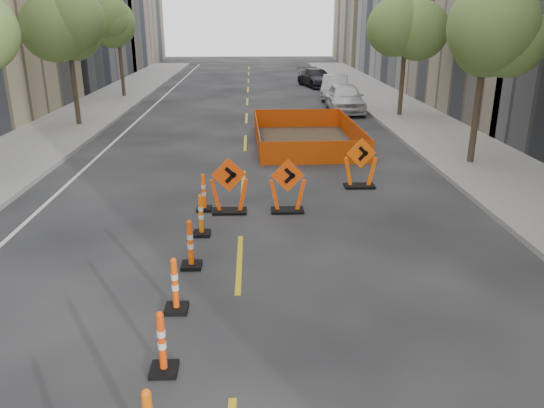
{
  "coord_description": "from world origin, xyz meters",
  "views": [
    {
      "loc": [
        0.34,
        -6.8,
        5.21
      ],
      "look_at": [
        0.76,
        4.82,
        1.1
      ],
      "focal_mm": 35.0,
      "sensor_mm": 36.0,
      "label": 1
    }
  ],
  "objects_px": {
    "chevron_sign_center": "(288,186)",
    "channelizer_3": "(162,342)",
    "channelizer_4": "(175,285)",
    "parked_car_far": "(316,78)",
    "channelizer_7": "(204,192)",
    "channelizer_6": "(201,215)",
    "parked_car_near": "(345,98)",
    "chevron_sign_right": "(361,163)",
    "channelizer_5": "(190,244)",
    "chevron_sign_left": "(229,185)",
    "parked_car_mid": "(335,87)"
  },
  "relations": [
    {
      "from": "parked_car_near",
      "to": "channelizer_5",
      "type": "bearing_deg",
      "value": -107.64
    },
    {
      "from": "chevron_sign_left",
      "to": "chevron_sign_right",
      "type": "distance_m",
      "value": 4.67
    },
    {
      "from": "channelizer_7",
      "to": "parked_car_far",
      "type": "relative_size",
      "value": 0.23
    },
    {
      "from": "chevron_sign_right",
      "to": "chevron_sign_center",
      "type": "bearing_deg",
      "value": -149.02
    },
    {
      "from": "channelizer_3",
      "to": "channelizer_5",
      "type": "bearing_deg",
      "value": 89.43
    },
    {
      "from": "channelizer_3",
      "to": "chevron_sign_left",
      "type": "height_order",
      "value": "chevron_sign_left"
    },
    {
      "from": "parked_car_near",
      "to": "parked_car_far",
      "type": "xyz_separation_m",
      "value": [
        -0.28,
        11.83,
        -0.13
      ]
    },
    {
      "from": "channelizer_7",
      "to": "chevron_sign_center",
      "type": "relative_size",
      "value": 0.7
    },
    {
      "from": "chevron_sign_center",
      "to": "channelizer_7",
      "type": "bearing_deg",
      "value": 170.28
    },
    {
      "from": "chevron_sign_left",
      "to": "parked_car_far",
      "type": "distance_m",
      "value": 29.01
    },
    {
      "from": "channelizer_3",
      "to": "channelizer_7",
      "type": "relative_size",
      "value": 0.99
    },
    {
      "from": "channelizer_3",
      "to": "chevron_sign_left",
      "type": "xyz_separation_m",
      "value": [
        0.75,
        7.1,
        0.26
      ]
    },
    {
      "from": "channelizer_5",
      "to": "parked_car_mid",
      "type": "height_order",
      "value": "parked_car_mid"
    },
    {
      "from": "channelizer_6",
      "to": "channelizer_7",
      "type": "bearing_deg",
      "value": 92.75
    },
    {
      "from": "channelizer_7",
      "to": "chevron_sign_left",
      "type": "height_order",
      "value": "chevron_sign_left"
    },
    {
      "from": "channelizer_7",
      "to": "parked_car_mid",
      "type": "bearing_deg",
      "value": 72.24
    },
    {
      "from": "channelizer_6",
      "to": "chevron_sign_left",
      "type": "distance_m",
      "value": 1.76
    },
    {
      "from": "channelizer_4",
      "to": "chevron_sign_left",
      "type": "relative_size",
      "value": 0.68
    },
    {
      "from": "channelizer_5",
      "to": "parked_car_near",
      "type": "distance_m",
      "value": 21.15
    },
    {
      "from": "channelizer_4",
      "to": "chevron_sign_center",
      "type": "relative_size",
      "value": 0.71
    },
    {
      "from": "channelizer_7",
      "to": "chevron_sign_left",
      "type": "xyz_separation_m",
      "value": [
        0.73,
        -0.22,
        0.26
      ]
    },
    {
      "from": "channelizer_4",
      "to": "channelizer_5",
      "type": "bearing_deg",
      "value": 87.33
    },
    {
      "from": "channelizer_5",
      "to": "parked_car_near",
      "type": "xyz_separation_m",
      "value": [
        6.72,
        20.05,
        0.26
      ]
    },
    {
      "from": "channelizer_4",
      "to": "parked_car_far",
      "type": "xyz_separation_m",
      "value": [
        6.53,
        33.71,
        0.15
      ]
    },
    {
      "from": "chevron_sign_left",
      "to": "parked_car_far",
      "type": "xyz_separation_m",
      "value": [
        5.73,
        28.44,
        -0.11
      ]
    },
    {
      "from": "channelizer_4",
      "to": "channelizer_7",
      "type": "xyz_separation_m",
      "value": [
        0.06,
        5.49,
        -0.0
      ]
    },
    {
      "from": "channelizer_6",
      "to": "parked_car_far",
      "type": "bearing_deg",
      "value": 78.02
    },
    {
      "from": "channelizer_4",
      "to": "parked_car_far",
      "type": "bearing_deg",
      "value": 79.04
    },
    {
      "from": "channelizer_3",
      "to": "channelizer_5",
      "type": "distance_m",
      "value": 3.66
    },
    {
      "from": "channelizer_7",
      "to": "channelizer_6",
      "type": "bearing_deg",
      "value": -87.25
    },
    {
      "from": "channelizer_6",
      "to": "parked_car_near",
      "type": "distance_m",
      "value": 19.4
    },
    {
      "from": "channelizer_3",
      "to": "channelizer_7",
      "type": "xyz_separation_m",
      "value": [
        0.01,
        7.32,
        0.01
      ]
    },
    {
      "from": "channelizer_6",
      "to": "chevron_sign_right",
      "type": "relative_size",
      "value": 0.66
    },
    {
      "from": "channelizer_5",
      "to": "channelizer_7",
      "type": "relative_size",
      "value": 1.03
    },
    {
      "from": "chevron_sign_right",
      "to": "channelizer_3",
      "type": "bearing_deg",
      "value": -128.16
    },
    {
      "from": "parked_car_mid",
      "to": "channelizer_3",
      "type": "bearing_deg",
      "value": -92.42
    },
    {
      "from": "chevron_sign_center",
      "to": "chevron_sign_left",
      "type": "bearing_deg",
      "value": 175.61
    },
    {
      "from": "channelizer_3",
      "to": "parked_car_far",
      "type": "relative_size",
      "value": 0.23
    },
    {
      "from": "channelizer_3",
      "to": "parked_car_mid",
      "type": "xyz_separation_m",
      "value": [
        6.97,
        29.03,
        0.22
      ]
    },
    {
      "from": "channelizer_3",
      "to": "parked_car_far",
      "type": "height_order",
      "value": "parked_car_far"
    },
    {
      "from": "channelizer_5",
      "to": "channelizer_6",
      "type": "relative_size",
      "value": 1.03
    },
    {
      "from": "chevron_sign_left",
      "to": "parked_car_far",
      "type": "relative_size",
      "value": 0.34
    },
    {
      "from": "channelizer_3",
      "to": "chevron_sign_right",
      "type": "xyz_separation_m",
      "value": [
        4.86,
        9.32,
        0.28
      ]
    },
    {
      "from": "channelizer_7",
      "to": "chevron_sign_right",
      "type": "height_order",
      "value": "chevron_sign_right"
    },
    {
      "from": "chevron_sign_center",
      "to": "channelizer_3",
      "type": "bearing_deg",
      "value": -113.24
    },
    {
      "from": "parked_car_mid",
      "to": "parked_car_near",
      "type": "bearing_deg",
      "value": -81.15
    },
    {
      "from": "channelizer_4",
      "to": "parked_car_far",
      "type": "height_order",
      "value": "parked_car_far"
    },
    {
      "from": "channelizer_5",
      "to": "chevron_sign_right",
      "type": "height_order",
      "value": "chevron_sign_right"
    },
    {
      "from": "channelizer_4",
      "to": "chevron_sign_right",
      "type": "distance_m",
      "value": 8.96
    },
    {
      "from": "chevron_sign_left",
      "to": "parked_car_mid",
      "type": "height_order",
      "value": "chevron_sign_left"
    }
  ]
}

